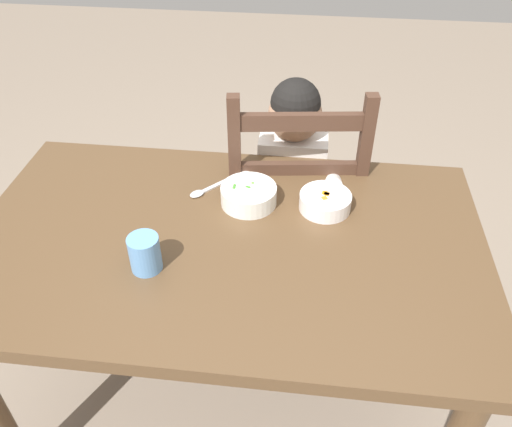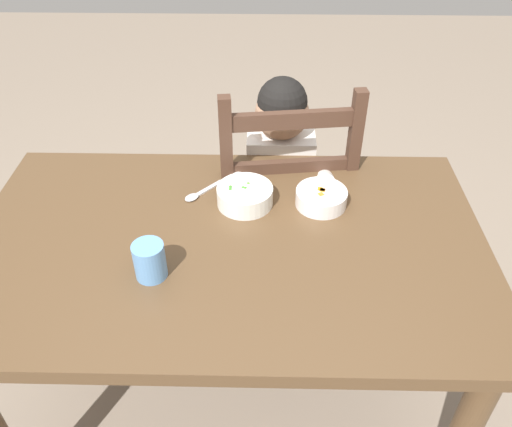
{
  "view_description": "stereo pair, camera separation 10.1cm",
  "coord_description": "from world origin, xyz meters",
  "px_view_note": "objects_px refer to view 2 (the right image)",
  "views": [
    {
      "loc": [
        0.19,
        -0.99,
        1.62
      ],
      "look_at": [
        0.07,
        0.05,
        0.78
      ],
      "focal_mm": 36.7,
      "sensor_mm": 36.0,
      "label": 1
    },
    {
      "loc": [
        0.09,
        -1.0,
        1.62
      ],
      "look_at": [
        0.07,
        0.05,
        0.78
      ],
      "focal_mm": 36.7,
      "sensor_mm": 36.0,
      "label": 2
    }
  ],
  "objects_px": {
    "bowl_of_peas": "(245,195)",
    "spoon": "(197,194)",
    "drinking_cup": "(150,261)",
    "bowl_of_carrots": "(321,197)",
    "dining_table": "(229,269)",
    "child_figure": "(280,173)",
    "dining_chair": "(281,211)"
  },
  "relations": [
    {
      "from": "dining_table",
      "to": "spoon",
      "type": "distance_m",
      "value": 0.24
    },
    {
      "from": "dining_table",
      "to": "drinking_cup",
      "type": "distance_m",
      "value": 0.26
    },
    {
      "from": "bowl_of_carrots",
      "to": "drinking_cup",
      "type": "bearing_deg",
      "value": -146.19
    },
    {
      "from": "bowl_of_peas",
      "to": "bowl_of_carrots",
      "type": "relative_size",
      "value": 1.09
    },
    {
      "from": "dining_table",
      "to": "spoon",
      "type": "xyz_separation_m",
      "value": [
        -0.1,
        0.19,
        0.11
      ]
    },
    {
      "from": "bowl_of_peas",
      "to": "spoon",
      "type": "bearing_deg",
      "value": 166.6
    },
    {
      "from": "dining_table",
      "to": "drinking_cup",
      "type": "xyz_separation_m",
      "value": [
        -0.17,
        -0.13,
        0.15
      ]
    },
    {
      "from": "child_figure",
      "to": "bowl_of_carrots",
      "type": "height_order",
      "value": "child_figure"
    },
    {
      "from": "spoon",
      "to": "drinking_cup",
      "type": "bearing_deg",
      "value": -103.16
    },
    {
      "from": "bowl_of_carrots",
      "to": "spoon",
      "type": "xyz_separation_m",
      "value": [
        -0.35,
        0.03,
        -0.02
      ]
    },
    {
      "from": "bowl_of_carrots",
      "to": "dining_table",
      "type": "bearing_deg",
      "value": -148.61
    },
    {
      "from": "dining_chair",
      "to": "bowl_of_peas",
      "type": "xyz_separation_m",
      "value": [
        -0.11,
        -0.3,
        0.29
      ]
    },
    {
      "from": "bowl_of_peas",
      "to": "bowl_of_carrots",
      "type": "xyz_separation_m",
      "value": [
        0.21,
        -0.0,
        -0.0
      ]
    },
    {
      "from": "dining_table",
      "to": "spoon",
      "type": "height_order",
      "value": "spoon"
    },
    {
      "from": "child_figure",
      "to": "spoon",
      "type": "bearing_deg",
      "value": -133.05
    },
    {
      "from": "bowl_of_carrots",
      "to": "bowl_of_peas",
      "type": "bearing_deg",
      "value": 179.99
    },
    {
      "from": "dining_chair",
      "to": "drinking_cup",
      "type": "height_order",
      "value": "dining_chair"
    },
    {
      "from": "dining_chair",
      "to": "bowl_of_peas",
      "type": "bearing_deg",
      "value": -110.78
    },
    {
      "from": "bowl_of_peas",
      "to": "drinking_cup",
      "type": "distance_m",
      "value": 0.35
    },
    {
      "from": "spoon",
      "to": "child_figure",
      "type": "bearing_deg",
      "value": 46.95
    },
    {
      "from": "dining_chair",
      "to": "bowl_of_carrots",
      "type": "height_order",
      "value": "dining_chair"
    },
    {
      "from": "bowl_of_peas",
      "to": "bowl_of_carrots",
      "type": "distance_m",
      "value": 0.21
    },
    {
      "from": "dining_table",
      "to": "child_figure",
      "type": "xyz_separation_m",
      "value": [
        0.15,
        0.45,
        0.01
      ]
    },
    {
      "from": "bowl_of_carrots",
      "to": "drinking_cup",
      "type": "relative_size",
      "value": 1.52
    },
    {
      "from": "child_figure",
      "to": "bowl_of_carrots",
      "type": "xyz_separation_m",
      "value": [
        0.11,
        -0.29,
        0.12
      ]
    },
    {
      "from": "dining_chair",
      "to": "child_figure",
      "type": "distance_m",
      "value": 0.17
    },
    {
      "from": "bowl_of_peas",
      "to": "dining_chair",
      "type": "bearing_deg",
      "value": 69.22
    },
    {
      "from": "child_figure",
      "to": "bowl_of_peas",
      "type": "height_order",
      "value": "child_figure"
    },
    {
      "from": "dining_table",
      "to": "child_figure",
      "type": "distance_m",
      "value": 0.47
    },
    {
      "from": "child_figure",
      "to": "drinking_cup",
      "type": "height_order",
      "value": "child_figure"
    },
    {
      "from": "bowl_of_peas",
      "to": "spoon",
      "type": "xyz_separation_m",
      "value": [
        -0.14,
        0.03,
        -0.02
      ]
    },
    {
      "from": "bowl_of_peas",
      "to": "spoon",
      "type": "distance_m",
      "value": 0.14
    }
  ]
}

